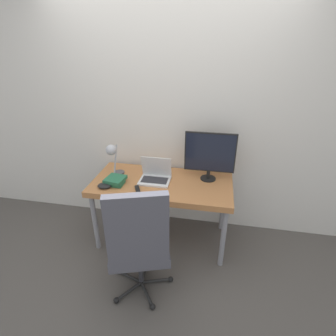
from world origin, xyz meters
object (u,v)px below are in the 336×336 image
(game_controller, at_px, (104,186))
(office_chair, at_px, (139,241))
(monitor, at_px, (210,154))
(laptop, at_px, (155,176))
(desk_lamp, at_px, (113,154))
(book_stack, at_px, (115,181))

(game_controller, bearing_deg, office_chair, -47.09)
(monitor, distance_m, game_controller, 1.09)
(laptop, bearing_deg, desk_lamp, -174.47)
(monitor, xyz_separation_m, office_chair, (-0.49, -0.90, -0.41))
(desk_lamp, bearing_deg, office_chair, -57.53)
(office_chair, bearing_deg, book_stack, 123.93)
(office_chair, distance_m, book_stack, 0.77)
(laptop, relative_size, game_controller, 2.25)
(monitor, distance_m, book_stack, 0.98)
(laptop, distance_m, office_chair, 0.79)
(laptop, bearing_deg, office_chair, -86.90)
(book_stack, bearing_deg, game_controller, -132.61)
(laptop, relative_size, desk_lamp, 0.80)
(laptop, relative_size, book_stack, 1.48)
(book_stack, bearing_deg, monitor, 17.20)
(laptop, distance_m, game_controller, 0.51)
(office_chair, bearing_deg, monitor, 61.43)
(laptop, bearing_deg, book_stack, -158.39)
(book_stack, relative_size, game_controller, 1.51)
(office_chair, xyz_separation_m, book_stack, (-0.42, 0.62, 0.17))
(office_chair, xyz_separation_m, game_controller, (-0.50, 0.54, 0.15))
(desk_lamp, xyz_separation_m, game_controller, (-0.03, -0.19, -0.26))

